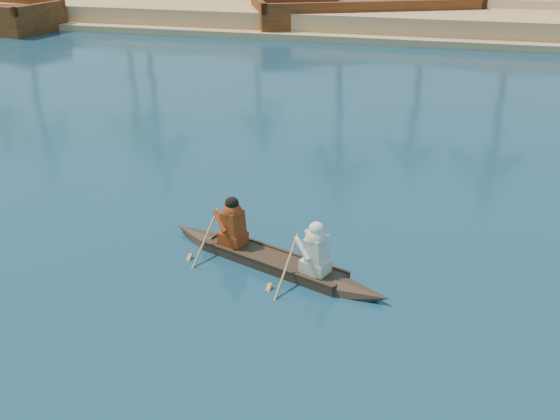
% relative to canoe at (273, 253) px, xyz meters
% --- Properties ---
extents(shrub_cluster, '(100.00, 6.00, 2.40)m').
position_rel_canoe_xyz_m(shrub_cluster, '(8.00, 32.86, 0.93)').
color(shrub_cluster, '#1E3E16').
rests_on(shrub_cluster, ground).
extents(canoe, '(4.98, 2.40, 1.40)m').
position_rel_canoe_xyz_m(canoe, '(0.00, 0.00, 0.00)').
color(canoe, '#34241C').
rests_on(canoe, ground).
extents(barge_mid, '(13.82, 9.34, 2.20)m').
position_rel_canoe_xyz_m(barge_mid, '(-1.72, 28.36, 0.50)').
color(barge_mid, brown).
rests_on(barge_mid, ground).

